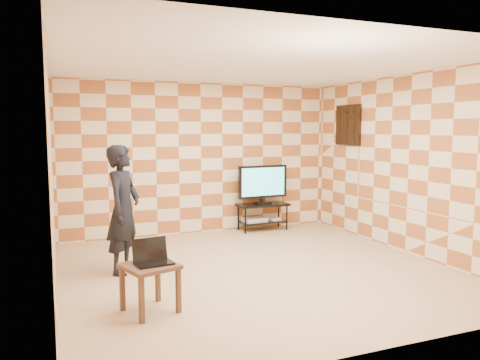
% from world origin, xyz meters
% --- Properties ---
extents(floor, '(5.00, 5.00, 0.00)m').
position_xyz_m(floor, '(0.00, 0.00, 0.00)').
color(floor, tan).
rests_on(floor, ground).
extents(wall_back, '(5.00, 0.02, 2.70)m').
position_xyz_m(wall_back, '(0.00, 2.50, 1.35)').
color(wall_back, beige).
rests_on(wall_back, ground).
extents(wall_front, '(5.00, 0.02, 2.70)m').
position_xyz_m(wall_front, '(0.00, -2.50, 1.35)').
color(wall_front, beige).
rests_on(wall_front, ground).
extents(wall_left, '(0.02, 5.00, 2.70)m').
position_xyz_m(wall_left, '(-2.50, 0.00, 1.35)').
color(wall_left, beige).
rests_on(wall_left, ground).
extents(wall_right, '(0.02, 5.00, 2.70)m').
position_xyz_m(wall_right, '(2.50, 0.00, 1.35)').
color(wall_right, beige).
rests_on(wall_right, ground).
extents(ceiling, '(5.00, 5.00, 0.02)m').
position_xyz_m(ceiling, '(0.00, 0.00, 2.70)').
color(ceiling, white).
rests_on(ceiling, wall_back).
extents(wall_art, '(0.04, 0.72, 0.72)m').
position_xyz_m(wall_art, '(2.47, 1.55, 1.95)').
color(wall_art, black).
rests_on(wall_art, wall_right).
extents(tv_stand, '(0.95, 0.43, 0.50)m').
position_xyz_m(tv_stand, '(1.10, 2.23, 0.36)').
color(tv_stand, black).
rests_on(tv_stand, floor).
extents(tv, '(0.98, 0.20, 0.71)m').
position_xyz_m(tv, '(1.10, 2.23, 0.89)').
color(tv, black).
rests_on(tv, tv_stand).
extents(dvd_player, '(0.44, 0.33, 0.07)m').
position_xyz_m(dvd_player, '(0.94, 2.24, 0.21)').
color(dvd_player, '#B4B4B6').
rests_on(dvd_player, tv_stand).
extents(game_console, '(0.22, 0.18, 0.04)m').
position_xyz_m(game_console, '(1.36, 2.21, 0.19)').
color(game_console, silver).
rests_on(game_console, tv_stand).
extents(side_table, '(0.63, 0.63, 0.50)m').
position_xyz_m(side_table, '(-1.60, -0.92, 0.41)').
color(side_table, '#3C251A').
rests_on(side_table, floor).
extents(laptop, '(0.40, 0.34, 0.25)m').
position_xyz_m(laptop, '(-1.56, -0.89, 0.55)').
color(laptop, black).
rests_on(laptop, side_table).
extents(person, '(0.66, 0.73, 1.68)m').
position_xyz_m(person, '(-1.66, 0.54, 0.84)').
color(person, black).
rests_on(person, floor).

